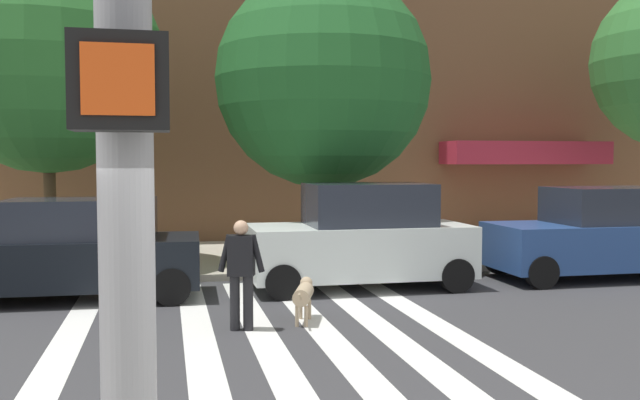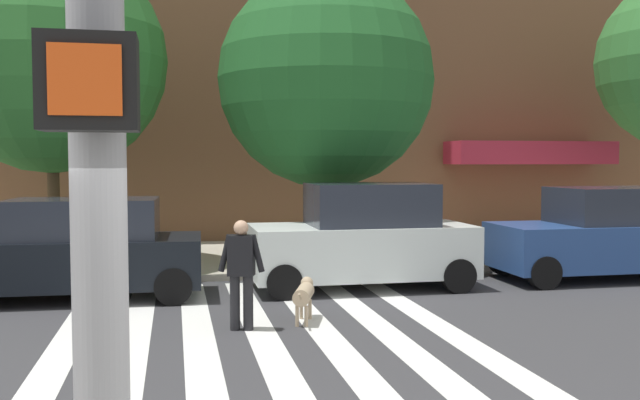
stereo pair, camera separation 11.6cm
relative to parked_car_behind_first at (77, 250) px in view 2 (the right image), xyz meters
name	(u,v)px [view 2 (the right image)]	position (x,y,z in m)	size (l,w,h in m)	color
ground_plane	(247,357)	(2.63, -4.37, -0.89)	(160.00, 160.00, 0.00)	#353538
sidewalk_far	(211,258)	(2.63, 4.34, -0.82)	(80.00, 6.00, 0.15)	#B5AD98
crosswalk_stripes	(272,355)	(2.96, -4.37, -0.89)	(5.85, 10.81, 0.01)	silver
parked_car_behind_first	(77,250)	(0.00, 0.00, 0.00)	(4.60, 2.05, 1.83)	black
parked_car_third_in_line	(364,238)	(5.38, 0.00, 0.09)	(4.32, 1.95, 2.07)	silver
parked_car_fourth_in_line	(606,236)	(10.71, 0.00, 0.03)	(4.69, 2.01, 1.95)	navy
street_tree_nearest	(51,59)	(-0.90, 3.26, 3.87)	(5.07, 5.07, 7.15)	#4C3823
street_tree_middle	(326,80)	(5.16, 2.46, 3.46)	(4.92, 4.92, 6.66)	#4C3823
pedestrian_dog_walker	(241,268)	(2.70, -2.93, 0.03)	(0.70, 0.34, 1.64)	black
dog_on_leash	(304,294)	(3.70, -2.61, -0.45)	(0.49, 1.10, 0.65)	tan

